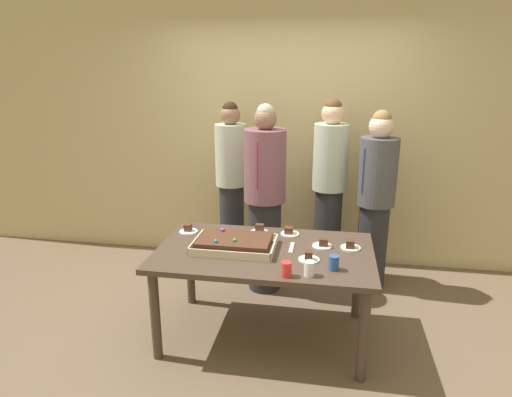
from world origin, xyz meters
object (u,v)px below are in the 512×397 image
(party_table, at_px, (264,260))
(plated_slice_far_left, at_px, (309,258))
(plated_slice_near_left, at_px, (350,246))
(drink_cup_middle, at_px, (334,263))
(person_green_shirt_behind, at_px, (265,198))
(plated_slice_center_front, at_px, (259,230))
(person_striped_tie_right, at_px, (231,185))
(plated_slice_near_right, at_px, (323,244))
(cake_server_utensil, at_px, (292,248))
(sheet_cake, at_px, (234,243))
(plated_slice_center_back, at_px, (188,230))
(person_serving_front, at_px, (329,188))
(person_far_right_suit, at_px, (375,199))
(plated_slice_far_right, at_px, (289,232))
(drink_cup_far_end, at_px, (286,269))
(drink_cup_nearest, at_px, (309,269))

(party_table, distance_m, plated_slice_far_left, 0.38)
(plated_slice_near_left, relative_size, drink_cup_middle, 1.50)
(person_green_shirt_behind, bearing_deg, plated_slice_far_left, 33.81)
(plated_slice_center_front, bearing_deg, person_striped_tie_right, 117.07)
(plated_slice_near_right, relative_size, plated_slice_center_front, 1.00)
(drink_cup_middle, xyz_separation_m, cake_server_utensil, (-0.31, 0.32, -0.05))
(sheet_cake, height_order, plated_slice_center_back, sheet_cake)
(plated_slice_far_left, xyz_separation_m, person_striped_tie_right, (-0.85, 1.30, 0.15))
(plated_slice_near_right, height_order, cake_server_utensil, plated_slice_near_right)
(plated_slice_near_left, distance_m, person_serving_front, 1.04)
(plated_slice_center_front, distance_m, cake_server_utensil, 0.40)
(plated_slice_far_left, xyz_separation_m, drink_cup_middle, (0.17, -0.12, 0.03))
(plated_slice_far_left, distance_m, person_far_right_suit, 1.25)
(person_serving_front, bearing_deg, party_table, 8.81)
(plated_slice_near_right, distance_m, person_far_right_suit, 0.98)
(party_table, bearing_deg, plated_slice_center_back, 158.97)
(cake_server_utensil, distance_m, person_striped_tie_right, 1.32)
(plated_slice_far_left, distance_m, plated_slice_far_right, 0.51)
(party_table, distance_m, plated_slice_center_back, 0.73)
(sheet_cake, height_order, drink_cup_middle, sheet_cake)
(drink_cup_middle, bearing_deg, sheet_cake, 161.92)
(plated_slice_far_left, height_order, drink_cup_middle, drink_cup_middle)
(plated_slice_center_front, bearing_deg, drink_cup_far_end, -68.16)
(cake_server_utensil, relative_size, person_far_right_suit, 0.12)
(sheet_cake, relative_size, person_far_right_suit, 0.36)
(person_far_right_suit, bearing_deg, person_striped_tie_right, -49.69)
(plated_slice_far_left, distance_m, drink_cup_middle, 0.21)
(plated_slice_near_right, bearing_deg, person_striped_tie_right, 132.24)
(plated_slice_far_left, bearing_deg, person_serving_front, 84.76)
(sheet_cake, xyz_separation_m, plated_slice_center_back, (-0.45, 0.27, -0.02))
(plated_slice_near_left, bearing_deg, person_green_shirt_behind, 138.72)
(plated_slice_far_right, bearing_deg, drink_cup_nearest, -74.31)
(drink_cup_nearest, bearing_deg, plated_slice_center_back, 148.54)
(person_striped_tie_right, bearing_deg, cake_server_utensil, 19.02)
(plated_slice_far_left, bearing_deg, plated_slice_center_front, 131.94)
(plated_slice_center_front, bearing_deg, drink_cup_nearest, -58.00)
(sheet_cake, relative_size, plated_slice_center_back, 4.05)
(plated_slice_far_left, distance_m, plated_slice_center_back, 1.08)
(party_table, bearing_deg, person_green_shirt_behind, 98.50)
(drink_cup_far_end, height_order, person_serving_front, person_serving_front)
(sheet_cake, bearing_deg, plated_slice_center_back, 148.79)
(plated_slice_near_right, relative_size, cake_server_utensil, 0.75)
(plated_slice_center_back, bearing_deg, drink_cup_nearest, -31.46)
(drink_cup_nearest, height_order, cake_server_utensil, drink_cup_nearest)
(sheet_cake, relative_size, person_serving_front, 0.34)
(party_table, height_order, drink_cup_middle, drink_cup_middle)
(sheet_cake, bearing_deg, plated_slice_near_left, 9.68)
(cake_server_utensil, bearing_deg, person_far_right_suit, 53.73)
(plated_slice_near_left, relative_size, plated_slice_center_front, 1.00)
(plated_slice_far_left, xyz_separation_m, cake_server_utensil, (-0.14, 0.20, -0.02))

